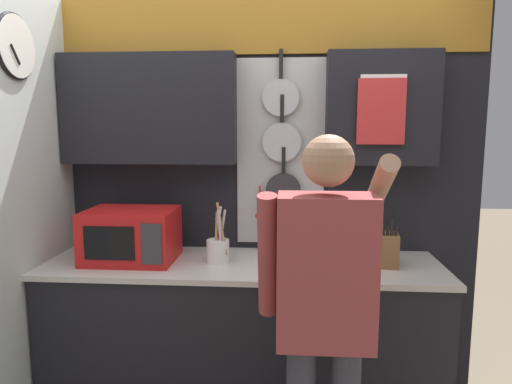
% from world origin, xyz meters
% --- Properties ---
extents(base_cabinet_counter, '(2.16, 0.62, 0.92)m').
position_xyz_m(base_cabinet_counter, '(0.00, -0.00, 0.46)').
color(base_cabinet_counter, black).
rests_on(base_cabinet_counter, ground_plane).
extents(back_wall_unit, '(2.73, 0.23, 2.40)m').
position_xyz_m(back_wall_unit, '(-0.01, 0.28, 1.45)').
color(back_wall_unit, black).
rests_on(back_wall_unit, ground_plane).
extents(side_wall, '(0.07, 1.60, 2.40)m').
position_xyz_m(side_wall, '(-1.10, -0.40, 1.22)').
color(side_wall, silver).
rests_on(side_wall, ground_plane).
extents(microwave, '(0.48, 0.37, 0.29)m').
position_xyz_m(microwave, '(-0.62, -0.01, 1.06)').
color(microwave, red).
rests_on(microwave, base_cabinet_counter).
extents(knife_block, '(0.13, 0.16, 0.26)m').
position_xyz_m(knife_block, '(0.78, -0.01, 1.01)').
color(knife_block, brown).
rests_on(knife_block, base_cabinet_counter).
extents(utensil_crock, '(0.12, 0.12, 0.34)m').
position_xyz_m(utensil_crock, '(-0.13, -0.01, 1.00)').
color(utensil_crock, white).
rests_on(utensil_crock, base_cabinet_counter).
extents(person, '(0.54, 0.58, 1.63)m').
position_xyz_m(person, '(0.40, -0.66, 0.97)').
color(person, '#383842').
rests_on(person, ground_plane).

